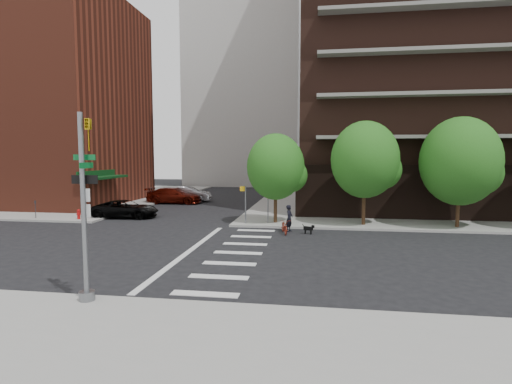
{
  "coord_description": "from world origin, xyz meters",
  "views": [
    {
      "loc": [
        6.75,
        -19.06,
        4.79
      ],
      "look_at": [
        3.0,
        6.0,
        2.5
      ],
      "focal_mm": 28.0,
      "sensor_mm": 36.0,
      "label": 1
    }
  ],
  "objects": [
    {
      "name": "ground",
      "position": [
        0.0,
        0.0,
        0.0
      ],
      "size": [
        120.0,
        120.0,
        0.0
      ],
      "primitive_type": "plane",
      "color": "black",
      "rests_on": "ground"
    },
    {
      "name": "dog_walker",
      "position": [
        5.14,
        6.0,
        0.85
      ],
      "size": [
        0.72,
        0.58,
        1.7
      ],
      "primitive_type": "imported",
      "rotation": [
        0.0,
        0.0,
        1.26
      ],
      "color": "black",
      "rests_on": "ground"
    },
    {
      "name": "sidewalk_nw",
      "position": [
        -24.5,
        23.5,
        0.07
      ],
      "size": [
        31.0,
        33.0,
        0.15
      ],
      "primitive_type": "cube",
      "color": "gray",
      "rests_on": "ground"
    },
    {
      "name": "tree_a",
      "position": [
        4.0,
        8.5,
        4.04
      ],
      "size": [
        4.0,
        4.0,
        5.9
      ],
      "color": "#301E11",
      "rests_on": "sidewalk_ne"
    },
    {
      "name": "fire_hydrant",
      "position": [
        -10.5,
        7.8,
        0.55
      ],
      "size": [
        0.24,
        0.24,
        0.73
      ],
      "color": "#A50C0C",
      "rests_on": "sidewalk_nw"
    },
    {
      "name": "tree_c",
      "position": [
        16.0,
        8.5,
        4.45
      ],
      "size": [
        5.0,
        5.0,
        6.8
      ],
      "color": "#301E11",
      "rests_on": "sidewalk_ne"
    },
    {
      "name": "scooter",
      "position": [
        4.89,
        5.28,
        0.45
      ],
      "size": [
        0.97,
        1.79,
        0.89
      ],
      "primitive_type": "imported",
      "rotation": [
        0.0,
        0.0,
        0.23
      ],
      "color": "maroon",
      "rests_on": "ground"
    },
    {
      "name": "tree_b",
      "position": [
        10.0,
        8.5,
        4.54
      ],
      "size": [
        4.5,
        4.5,
        6.65
      ],
      "color": "#301E11",
      "rests_on": "sidewalk_ne"
    },
    {
      "name": "parking_meter",
      "position": [
        -14.0,
        7.8,
        0.96
      ],
      "size": [
        0.1,
        0.08,
        1.32
      ],
      "color": "black",
      "rests_on": "sidewalk_nw"
    },
    {
      "name": "traffic_signal",
      "position": [
        -0.47,
        -7.49,
        2.7
      ],
      "size": [
        0.9,
        0.75,
        6.0
      ],
      "color": "slate",
      "rests_on": "sidewalk_s"
    },
    {
      "name": "sidewalk_ne",
      "position": [
        20.5,
        23.5,
        0.07
      ],
      "size": [
        39.0,
        33.0,
        0.15
      ],
      "primitive_type": "cube",
      "color": "gray",
      "rests_on": "ground"
    },
    {
      "name": "dog",
      "position": [
        6.38,
        5.34,
        0.36
      ],
      "size": [
        0.68,
        0.35,
        0.57
      ],
      "rotation": [
        0.0,
        0.0,
        -0.31
      ],
      "color": "black",
      "rests_on": "ground"
    },
    {
      "name": "highrise_bg",
      "position": [
        -5.0,
        48.0,
        30.0
      ],
      "size": [
        18.0,
        14.0,
        60.0
      ],
      "primitive_type": "cube",
      "color": "beige",
      "rests_on": "ground"
    },
    {
      "name": "midrise_nw",
      "position": [
        -22.0,
        18.0,
        10.15
      ],
      "size": [
        21.4,
        15.5,
        20.0
      ],
      "color": "maroon",
      "rests_on": "sidewalk_nw"
    },
    {
      "name": "parked_car_black",
      "position": [
        -7.81,
        9.79,
        0.69
      ],
      "size": [
        2.76,
        5.17,
        1.38
      ],
      "primitive_type": "imported",
      "rotation": [
        0.0,
        0.0,
        1.67
      ],
      "color": "black",
      "rests_on": "ground"
    },
    {
      "name": "pedestrian_signal",
      "position": [
        2.32,
        7.92,
        1.85
      ],
      "size": [
        2.18,
        0.67,
        2.6
      ],
      "color": "slate",
      "rests_on": "sidewalk_ne"
    },
    {
      "name": "crosswalk",
      "position": [
        2.21,
        -0.0,
        0.01
      ],
      "size": [
        3.85,
        13.0,
        0.01
      ],
      "color": "silver",
      "rests_on": "ground"
    },
    {
      "name": "parked_car_maroon",
      "position": [
        -7.33,
        19.29,
        0.81
      ],
      "size": [
        2.27,
        5.56,
        1.61
      ],
      "primitive_type": "imported",
      "rotation": [
        0.0,
        0.0,
        1.57
      ],
      "color": "#470C05",
      "rests_on": "ground"
    },
    {
      "name": "parked_car_silver",
      "position": [
        -6.52,
        21.24,
        0.79
      ],
      "size": [
        1.95,
        4.91,
        1.59
      ],
      "primitive_type": "imported",
      "rotation": [
        0.0,
        0.0,
        1.63
      ],
      "color": "#ACADB4",
      "rests_on": "ground"
    }
  ]
}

